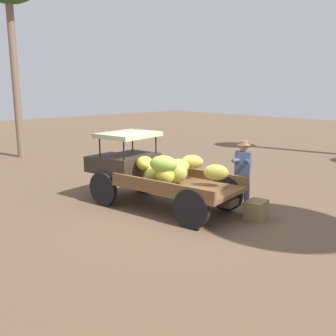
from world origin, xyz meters
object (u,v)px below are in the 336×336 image
Objects in this scene: farmer at (243,169)px; wooden_crate at (256,210)px; truck at (150,172)px; loose_banana_bunch at (214,190)px.

wooden_crate is (-0.90, 0.66, -0.76)m from farmer.
truck is 8.50× the size of wooden_crate.
truck is 2.44m from farmer.
wooden_crate is 0.91× the size of loose_banana_bunch.
farmer is 3.20× the size of wooden_crate.
loose_banana_bunch is (1.09, -0.18, -0.84)m from farmer.
farmer is at bearing -36.24° from wooden_crate.
wooden_crate is 2.16m from loose_banana_bunch.
farmer is (-1.66, -1.78, 0.07)m from truck.
loose_banana_bunch is (-0.58, -1.96, -0.77)m from truck.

